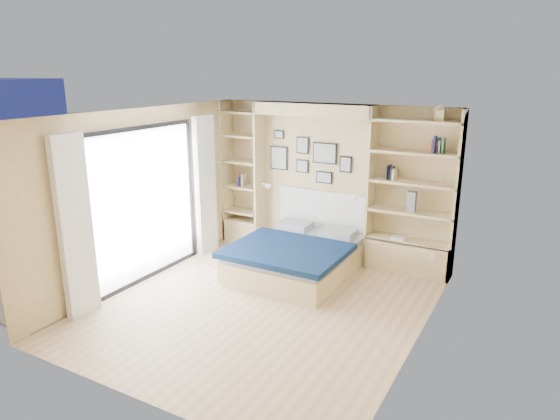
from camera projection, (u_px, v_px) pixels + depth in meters
The scene contains 8 objects.
ground at pixel (263, 305), 6.60m from camera, with size 4.50×4.50×0.00m, color #D7B587.
room_shell at pixel (291, 198), 7.77m from camera, with size 4.50×4.50×4.50m.
bed at pixel (297, 256), 7.61m from camera, with size 1.67×2.05×1.07m.
photo_gallery at pixel (308, 157), 8.24m from camera, with size 1.48×0.02×0.82m.
reading_lamps at pixel (310, 191), 8.12m from camera, with size 1.92×0.12×0.15m.
shelf_decor at pixel (395, 162), 7.38m from camera, with size 3.45×0.23×2.03m.
deck at pixel (77, 257), 8.28m from camera, with size 3.20×4.00×0.05m, color #6E6351.
deck_chair at pixel (121, 242), 8.06m from camera, with size 0.60×0.77×0.68m.
Camera 1 is at (3.11, -5.14, 3.02)m, focal length 32.00 mm.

